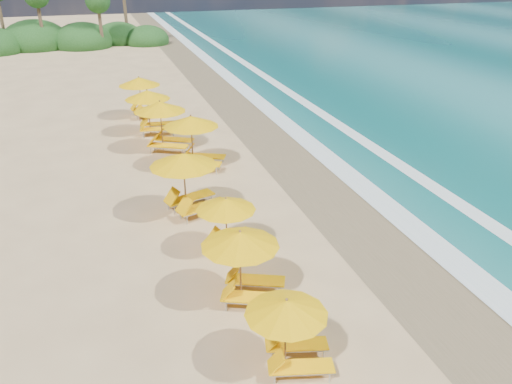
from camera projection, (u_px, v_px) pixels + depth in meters
ground at (256, 220)px, 20.30m from camera, size 160.00×160.00×0.00m
wet_sand at (348, 206)px, 21.38m from camera, size 4.00×160.00×0.01m
surf_foam at (406, 197)px, 22.10m from camera, size 4.00×160.00×0.01m
station_2 at (292, 329)px, 12.63m from camera, size 2.57×2.48×2.08m
station_3 at (247, 261)px, 15.13m from camera, size 3.06×3.03×2.34m
station_4 at (230, 220)px, 17.76m from camera, size 2.57×2.48×2.08m
station_5 at (189, 179)px, 20.22m from camera, size 3.39×3.31×2.67m
station_6 at (196, 138)px, 24.64m from camera, size 3.49×3.47×2.66m
station_7 at (165, 123)px, 26.92m from camera, size 3.55×3.55×2.68m
station_8 at (152, 109)px, 29.47m from camera, size 3.00×2.83×2.60m
station_9 at (143, 94)px, 32.49m from camera, size 3.02×2.85×2.61m
treeline at (45, 39)px, 56.62m from camera, size 25.80×8.80×9.74m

